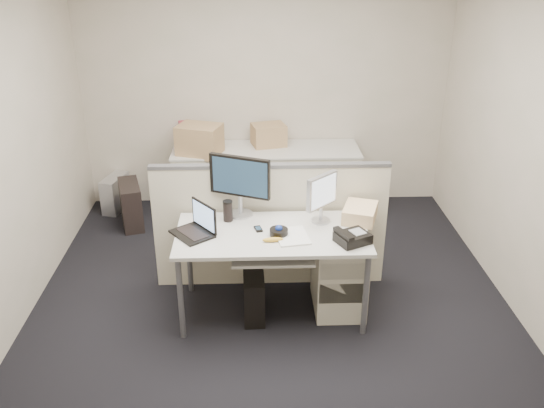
{
  "coord_description": "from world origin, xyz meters",
  "views": [
    {
      "loc": [
        -0.14,
        -3.97,
        2.82
      ],
      "look_at": [
        0.0,
        0.15,
        0.9
      ],
      "focal_mm": 38.0,
      "sensor_mm": 36.0,
      "label": 1
    }
  ],
  "objects_px": {
    "monitor_main": "(240,186)",
    "desk_phone": "(353,238)",
    "laptop": "(191,221)",
    "desk": "(272,240)"
  },
  "relations": [
    {
      "from": "laptop",
      "to": "desk",
      "type": "bearing_deg",
      "value": 53.98
    },
    {
      "from": "monitor_main",
      "to": "desk_phone",
      "type": "height_order",
      "value": "monitor_main"
    },
    {
      "from": "laptop",
      "to": "desk_phone",
      "type": "distance_m",
      "value": 1.23
    },
    {
      "from": "desk",
      "to": "desk_phone",
      "type": "relative_size",
      "value": 6.33
    },
    {
      "from": "desk",
      "to": "monitor_main",
      "type": "distance_m",
      "value": 0.52
    },
    {
      "from": "monitor_main",
      "to": "desk_phone",
      "type": "distance_m",
      "value": 1.01
    },
    {
      "from": "desk",
      "to": "laptop",
      "type": "height_order",
      "value": "laptop"
    },
    {
      "from": "desk",
      "to": "laptop",
      "type": "relative_size",
      "value": 4.73
    },
    {
      "from": "desk_phone",
      "to": "laptop",
      "type": "bearing_deg",
      "value": 146.8
    },
    {
      "from": "monitor_main",
      "to": "desk_phone",
      "type": "relative_size",
      "value": 2.18
    }
  ]
}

